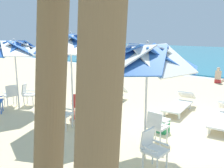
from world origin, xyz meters
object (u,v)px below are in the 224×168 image
Objects in this scene: beach_umbrella_1 at (71,44)px; sun_lounger_2 at (180,104)px; plastic_chair_2 at (93,105)px; plastic_chair_4 at (62,112)px; plastic_chair_5 at (11,94)px; plastic_chair_3 at (79,104)px; sun_lounger_1 at (224,117)px; sun_lounger_3 at (109,97)px; plastic_chair_0 at (157,125)px; plastic_chair_7 at (28,93)px; cooler_box at (160,125)px; plastic_chair_1 at (153,147)px; beach_umbrella_2 at (14,48)px; beachgoer_seated at (219,78)px; beach_umbrella_0 at (147,58)px.

beach_umbrella_1 reaches higher than sun_lounger_2.
plastic_chair_4 is at bearing -99.36° from plastic_chair_2.
beach_umbrella_1 is 3.76m from plastic_chair_5.
plastic_chair_3 is 4.64m from sun_lounger_1.
plastic_chair_3 reaches higher than sun_lounger_2.
beach_umbrella_1 is at bearing -123.58° from sun_lounger_2.
sun_lounger_2 is 0.99× the size of sun_lounger_3.
plastic_chair_0 and plastic_chair_7 have the same top height.
sun_lounger_2 is at bearing 100.30° from cooler_box.
sun_lounger_2 is (2.28, 2.87, -0.22)m from plastic_chair_3.
plastic_chair_5 is at bearing -126.69° from plastic_chair_7.
beach_umbrella_1 is 3.42m from plastic_chair_7.
sun_lounger_3 is at bearing 45.98° from plastic_chair_5.
plastic_chair_3 is at bearing 179.52° from plastic_chair_0.
cooler_box is at bearing -79.70° from sun_lounger_2.
plastic_chair_7 is at bearing 53.31° from plastic_chair_5.
plastic_chair_2 is (-3.07, 1.36, 0.00)m from plastic_chair_1.
plastic_chair_0 is 1.73× the size of cooler_box.
beach_umbrella_2 is at bearing -143.47° from sun_lounger_2.
beachgoer_seated is at bearing 97.92° from plastic_chair_0.
sun_lounger_2 is at bearing 164.16° from sun_lounger_1.
beach_umbrella_1 is 5.22m from sun_lounger_1.
beach_umbrella_2 is at bearing -164.38° from cooler_box.
beachgoer_seated is at bearing 95.26° from sun_lounger_2.
sun_lounger_3 is at bearing 141.91° from beach_umbrella_0.
plastic_chair_0 is 6.07m from plastic_chair_5.
plastic_chair_7 is (-2.65, -0.30, 0.00)m from plastic_chair_3.
sun_lounger_2 is (-0.78, 3.56, -1.99)m from beach_umbrella_0.
beachgoer_seated reaches higher than plastic_chair_7.
plastic_chair_0 is 0.39× the size of sun_lounger_2.
beach_umbrella_0 is 2.88× the size of beachgoer_seated.
beach_umbrella_2 is at bearing -154.48° from sun_lounger_1.
plastic_chair_1 is 3.36m from plastic_chair_2.
beach_umbrella_1 is at bearing -120.63° from plastic_chair_2.
sun_lounger_1 is 1.00× the size of sun_lounger_2.
beach_umbrella_1 is 2.75m from beach_umbrella_2.
plastic_chair_3 is at bearing -148.93° from sun_lounger_1.
sun_lounger_1 is at bearing 25.52° from beach_umbrella_2.
plastic_chair_1 is 1.00× the size of plastic_chair_4.
beach_umbrella_2 is 3.04× the size of plastic_chair_5.
plastic_chair_4 and plastic_chair_7 have the same top height.
plastic_chair_1 reaches higher than sun_lounger_1.
sun_lounger_1 is at bearing 24.59° from plastic_chair_5.
plastic_chair_2 is at bearing 174.94° from plastic_chair_0.
beach_umbrella_0 is 1.90m from plastic_chair_0.
plastic_chair_5 is 11.21m from beachgoer_seated.
beach_umbrella_1 is at bearing -70.93° from plastic_chair_3.
cooler_box is at bearing 105.23° from beach_umbrella_0.
plastic_chair_0 is at bearing 18.73° from plastic_chair_4.
beachgoer_seated is (4.72, 10.16, -0.20)m from plastic_chair_5.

